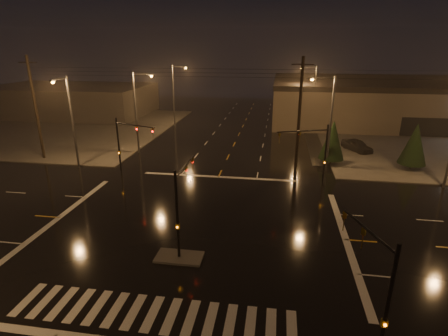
{
  "coord_description": "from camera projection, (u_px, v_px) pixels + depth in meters",
  "views": [
    {
      "loc": [
        5.81,
        -22.62,
        12.88
      ],
      "look_at": [
        1.46,
        5.36,
        3.0
      ],
      "focal_mm": 28.0,
      "sensor_mm": 36.0,
      "label": 1
    }
  ],
  "objects": [
    {
      "name": "retail_building",
      "position": [
        443.0,
        100.0,
        62.75
      ],
      "size": [
        60.2,
        28.3,
        7.2
      ],
      "color": "brown",
      "rests_on": "ground"
    },
    {
      "name": "signal_mast_ne",
      "position": [
        316.0,
        148.0,
        33.02
      ],
      "size": [
        4.84,
        1.86,
        6.0
      ],
      "color": "black",
      "rests_on": "ground"
    },
    {
      "name": "median_island",
      "position": [
        179.0,
        257.0,
        22.43
      ],
      "size": [
        3.0,
        1.6,
        0.15
      ],
      "primitive_type": "cube",
      "color": "#403E39",
      "rests_on": "ground"
    },
    {
      "name": "crosswalk",
      "position": [
        152.0,
        313.0,
        17.79
      ],
      "size": [
        15.0,
        2.6,
        0.01
      ],
      "primitive_type": "cube",
      "color": "beige",
      "rests_on": "ground"
    },
    {
      "name": "streetlight_4",
      "position": [
        313.0,
        93.0,
        56.24
      ],
      "size": [
        2.77,
        0.32,
        10.0
      ],
      "color": "#38383A",
      "rests_on": "ground"
    },
    {
      "name": "streetlight_1",
      "position": [
        138.0,
        108.0,
        42.69
      ],
      "size": [
        2.77,
        0.32,
        10.0
      ],
      "color": "#38383A",
      "rests_on": "ground"
    },
    {
      "name": "utility_pole_0",
      "position": [
        36.0,
        108.0,
        40.42
      ],
      "size": [
        2.2,
        0.32,
        12.0
      ],
      "color": "black",
      "rests_on": "ground"
    },
    {
      "name": "stop_bar_far",
      "position": [
        218.0,
        177.0,
        36.45
      ],
      "size": [
        16.0,
        0.5,
        0.01
      ],
      "primitive_type": "cube",
      "color": "beige",
      "rests_on": "ground"
    },
    {
      "name": "commercial_block",
      "position": [
        72.0,
        100.0,
        69.53
      ],
      "size": [
        30.0,
        18.0,
        5.6
      ],
      "primitive_type": "cube",
      "color": "#433E3B",
      "rests_on": "ground"
    },
    {
      "name": "signal_mast_se",
      "position": [
        378.0,
        282.0,
        14.39
      ],
      "size": [
        1.55,
        3.87,
        6.0
      ],
      "color": "black",
      "rests_on": "ground"
    },
    {
      "name": "streetlight_2",
      "position": [
        175.0,
        92.0,
        57.62
      ],
      "size": [
        2.77,
        0.32,
        10.0
      ],
      "color": "#38383A",
      "rests_on": "ground"
    },
    {
      "name": "streetlight_5",
      "position": [
        70.0,
        117.0,
        37.03
      ],
      "size": [
        0.32,
        2.77,
        10.0
      ],
      "color": "#38383A",
      "rests_on": "ground"
    },
    {
      "name": "conifer_1",
      "position": [
        415.0,
        144.0,
        37.63
      ],
      "size": [
        2.88,
        2.88,
        5.21
      ],
      "color": "black",
      "rests_on": "ground"
    },
    {
      "name": "conifer_0",
      "position": [
        333.0,
        140.0,
        39.37
      ],
      "size": [
        2.82,
        2.82,
        5.11
      ],
      "color": "black",
      "rests_on": "ground"
    },
    {
      "name": "ground",
      "position": [
        194.0,
        228.0,
        26.19
      ],
      "size": [
        140.0,
        140.0,
        0.0
      ],
      "primitive_type": "plane",
      "color": "black",
      "rests_on": "ground"
    },
    {
      "name": "utility_pole_1",
      "position": [
        299.0,
        115.0,
        36.07
      ],
      "size": [
        2.2,
        0.32,
        12.0
      ],
      "color": "black",
      "rests_on": "ground"
    },
    {
      "name": "signal_mast_nw",
      "position": [
        126.0,
        140.0,
        35.77
      ],
      "size": [
        4.84,
        1.86,
        6.0
      ],
      "color": "black",
      "rests_on": "ground"
    },
    {
      "name": "sidewalk_nw",
      "position": [
        61.0,
        127.0,
        58.51
      ],
      "size": [
        36.0,
        36.0,
        0.12
      ],
      "primitive_type": "cube",
      "color": "#403E39",
      "rests_on": "ground"
    },
    {
      "name": "streetlight_3",
      "position": [
        328.0,
        116.0,
        37.58
      ],
      "size": [
        2.77,
        0.32,
        10.0
      ],
      "color": "#38383A",
      "rests_on": "ground"
    },
    {
      "name": "signal_mast_median",
      "position": [
        181.0,
        199.0,
        22.09
      ],
      "size": [
        0.25,
        4.59,
        6.0
      ],
      "color": "black",
      "rests_on": "ground"
    },
    {
      "name": "sidewalk_ne",
      "position": [
        448.0,
        141.0,
        49.81
      ],
      "size": [
        36.0,
        36.0,
        0.12
      ],
      "primitive_type": "cube",
      "color": "#403E39",
      "rests_on": "ground"
    },
    {
      "name": "car_parked",
      "position": [
        357.0,
        145.0,
        45.12
      ],
      "size": [
        3.9,
        4.92,
        1.57
      ],
      "primitive_type": "imported",
      "rotation": [
        0.0,
        0.0,
        0.52
      ],
      "color": "black",
      "rests_on": "ground"
    }
  ]
}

